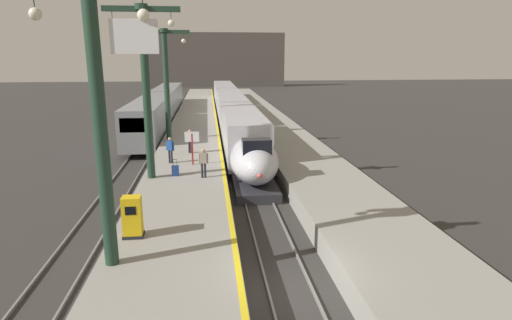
# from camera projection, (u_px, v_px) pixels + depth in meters

# --- Properties ---
(ground_plane) EXTENTS (260.00, 260.00, 0.00)m
(ground_plane) POSITION_uv_depth(u_px,v_px,m) (292.00, 296.00, 13.92)
(ground_plane) COLOR #33302D
(platform_left) EXTENTS (4.80, 110.00, 1.05)m
(platform_left) POSITION_uv_depth(u_px,v_px,m) (193.00, 140.00, 37.22)
(platform_left) COLOR gray
(platform_left) RESTS_ON ground
(platform_right) EXTENTS (4.80, 110.00, 1.05)m
(platform_right) POSITION_uv_depth(u_px,v_px,m) (282.00, 138.00, 38.12)
(platform_right) COLOR gray
(platform_right) RESTS_ON ground
(platform_left_safety_stripe) EXTENTS (0.20, 107.80, 0.01)m
(platform_left_safety_stripe) POSITION_uv_depth(u_px,v_px,m) (218.00, 134.00, 37.35)
(platform_left_safety_stripe) COLOR yellow
(platform_left_safety_stripe) RESTS_ON platform_left
(rail_main_left) EXTENTS (0.08, 110.00, 0.12)m
(rail_main_left) POSITION_uv_depth(u_px,v_px,m) (228.00, 139.00, 40.35)
(rail_main_left) COLOR slate
(rail_main_left) RESTS_ON ground
(rail_main_right) EXTENTS (0.08, 110.00, 0.12)m
(rail_main_right) POSITION_uv_depth(u_px,v_px,m) (244.00, 138.00, 40.52)
(rail_main_right) COLOR slate
(rail_main_right) RESTS_ON ground
(rail_secondary_left) EXTENTS (0.08, 110.00, 0.12)m
(rail_secondary_left) POSITION_uv_depth(u_px,v_px,m) (142.00, 141.00, 39.46)
(rail_secondary_left) COLOR slate
(rail_secondary_left) RESTS_ON ground
(rail_secondary_right) EXTENTS (0.08, 110.00, 0.12)m
(rail_secondary_right) POSITION_uv_depth(u_px,v_px,m) (159.00, 140.00, 39.62)
(rail_secondary_right) COLOR slate
(rail_secondary_right) RESTS_ON ground
(highspeed_train_main) EXTENTS (2.92, 55.79, 3.60)m
(highspeed_train_main) POSITION_uv_depth(u_px,v_px,m) (231.00, 109.00, 48.06)
(highspeed_train_main) COLOR silver
(highspeed_train_main) RESTS_ON ground
(regional_train_adjacent) EXTENTS (2.85, 36.60, 3.80)m
(regional_train_adjacent) POSITION_uv_depth(u_px,v_px,m) (161.00, 106.00, 49.01)
(regional_train_adjacent) COLOR gray
(regional_train_adjacent) RESTS_ON ground
(station_column_near) EXTENTS (4.00, 0.68, 8.81)m
(station_column_near) POSITION_uv_depth(u_px,v_px,m) (100.00, 100.00, 12.62)
(station_column_near) COLOR #1E3828
(station_column_near) RESTS_ON platform_left
(station_column_mid) EXTENTS (4.00, 0.68, 9.35)m
(station_column_mid) POSITION_uv_depth(u_px,v_px,m) (146.00, 77.00, 22.49)
(station_column_mid) COLOR #1E3828
(station_column_mid) RESTS_ON platform_left
(station_column_far) EXTENTS (4.00, 0.68, 8.86)m
(station_column_far) POSITION_uv_depth(u_px,v_px,m) (166.00, 74.00, 33.69)
(station_column_far) COLOR #1E3828
(station_column_far) RESTS_ON platform_left
(passenger_near_edge) EXTENTS (0.57, 0.23, 1.69)m
(passenger_near_edge) POSITION_uv_depth(u_px,v_px,m) (203.00, 161.00, 23.59)
(passenger_near_edge) COLOR #23232D
(passenger_near_edge) RESTS_ON platform_left
(passenger_mid_platform) EXTENTS (0.52, 0.36, 1.69)m
(passenger_mid_platform) POSITION_uv_depth(u_px,v_px,m) (170.00, 148.00, 26.86)
(passenger_mid_platform) COLOR #23232D
(passenger_mid_platform) RESTS_ON platform_left
(passenger_far_waiting) EXTENTS (0.47, 0.41, 1.69)m
(passenger_far_waiting) POSITION_uv_depth(u_px,v_px,m) (190.00, 139.00, 29.68)
(passenger_far_waiting) COLOR #23232D
(passenger_far_waiting) RESTS_ON platform_left
(rolling_suitcase) EXTENTS (0.40, 0.22, 0.98)m
(rolling_suitcase) POSITION_uv_depth(u_px,v_px,m) (175.00, 171.00, 24.10)
(rolling_suitcase) COLOR navy
(rolling_suitcase) RESTS_ON platform_left
(ticket_machine_yellow) EXTENTS (0.76, 0.62, 1.60)m
(ticket_machine_yellow) POSITION_uv_depth(u_px,v_px,m) (133.00, 218.00, 15.80)
(ticket_machine_yellow) COLOR yellow
(ticket_machine_yellow) RESTS_ON platform_left
(departure_info_board) EXTENTS (0.90, 0.10, 2.12)m
(departure_info_board) POSITION_uv_depth(u_px,v_px,m) (192.00, 141.00, 26.33)
(departure_info_board) COLOR maroon
(departure_info_board) RESTS_ON platform_left
(terminus_back_wall) EXTENTS (36.00, 2.00, 14.00)m
(terminus_back_wall) POSITION_uv_depth(u_px,v_px,m) (217.00, 60.00, 110.65)
(terminus_back_wall) COLOR #4C4742
(terminus_back_wall) RESTS_ON ground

